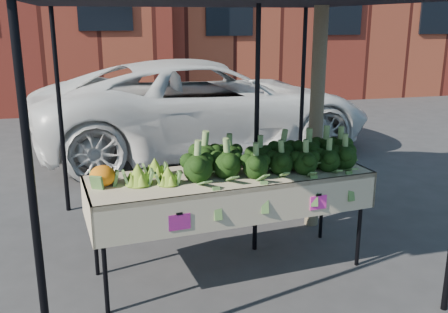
% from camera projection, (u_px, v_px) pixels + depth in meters
% --- Properties ---
extents(ground, '(90.00, 90.00, 0.00)m').
position_uv_depth(ground, '(206.00, 272.00, 4.46)').
color(ground, '#2F2F32').
extents(table, '(2.47, 1.04, 0.90)m').
position_uv_depth(table, '(230.00, 223.00, 4.39)').
color(table, tan).
rests_on(table, ground).
extents(canopy, '(3.16, 3.16, 2.74)m').
position_uv_depth(canopy, '(217.00, 111.00, 4.54)').
color(canopy, black).
rests_on(canopy, ground).
extents(broccoli_heap, '(1.63, 0.60, 0.30)m').
position_uv_depth(broccoli_heap, '(273.00, 153.00, 4.35)').
color(broccoli_heap, black).
rests_on(broccoli_heap, table).
extents(romanesco_cluster, '(0.46, 0.50, 0.23)m').
position_uv_depth(romanesco_cluster, '(151.00, 167.00, 4.06)').
color(romanesco_cluster, '#8CBD38').
rests_on(romanesco_cluster, table).
extents(cauliflower_pair, '(0.23, 0.23, 0.21)m').
position_uv_depth(cauliflower_pair, '(103.00, 173.00, 3.94)').
color(cauliflower_pair, orange).
rests_on(cauliflower_pair, table).
extents(street_tree, '(2.15, 2.15, 4.24)m').
position_uv_depth(street_tree, '(321.00, 24.00, 4.95)').
color(street_tree, '#1E4C14').
rests_on(street_tree, ground).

